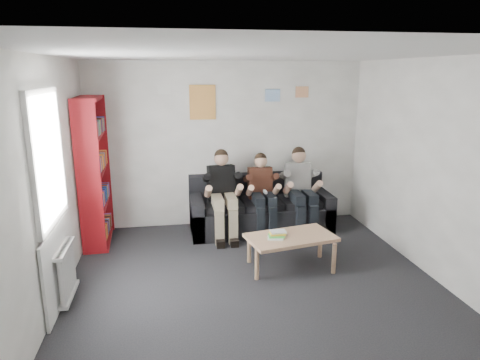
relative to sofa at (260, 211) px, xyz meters
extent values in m
plane|color=black|center=(-0.46, -2.07, -0.31)|extent=(5.00, 5.00, 0.00)
plane|color=silver|center=(-0.46, -2.07, 2.39)|extent=(5.00, 5.00, 0.00)
plane|color=beige|center=(-0.46, 0.43, 1.04)|extent=(4.50, 0.00, 4.50)
plane|color=beige|center=(-0.46, -4.57, 1.04)|extent=(4.50, 0.00, 4.50)
plane|color=beige|center=(-2.71, -2.07, 1.04)|extent=(0.00, 5.00, 5.00)
plane|color=beige|center=(1.79, -2.07, 1.04)|extent=(0.00, 5.00, 5.00)
cube|color=black|center=(0.00, -0.04, -0.10)|extent=(2.25, 0.92, 0.43)
cube|color=black|center=(0.00, 0.31, 0.34)|extent=(2.25, 0.20, 0.44)
cube|color=black|center=(-1.03, -0.04, -0.01)|extent=(0.18, 0.92, 0.61)
cube|color=black|center=(1.03, -0.04, -0.01)|extent=(0.18, 0.92, 0.61)
cube|color=black|center=(0.00, -0.13, 0.17)|extent=(1.88, 0.64, 0.10)
cube|color=maroon|center=(-2.53, -0.11, 0.78)|extent=(0.33, 0.98, 2.19)
cube|color=tan|center=(0.09, -1.49, 0.11)|extent=(1.12, 0.62, 0.04)
cylinder|color=tan|center=(-0.41, -1.74, -0.11)|extent=(0.06, 0.06, 0.40)
cylinder|color=tan|center=(0.60, -1.74, -0.11)|extent=(0.06, 0.06, 0.40)
cylinder|color=tan|center=(-0.41, -1.24, -0.11)|extent=(0.06, 0.06, 0.40)
cylinder|color=tan|center=(0.60, -1.24, -0.11)|extent=(0.06, 0.06, 0.40)
cube|color=silver|center=(-0.13, -1.54, 0.14)|extent=(0.20, 0.15, 0.02)
cube|color=green|center=(-0.11, -1.51, 0.16)|extent=(0.20, 0.15, 0.02)
cube|color=yellow|center=(-0.09, -1.48, 0.17)|extent=(0.20, 0.15, 0.02)
cube|color=silver|center=(-0.07, -1.45, 0.19)|extent=(0.20, 0.15, 0.02)
cube|color=black|center=(-0.63, 0.01, 0.50)|extent=(0.41, 0.30, 0.58)
sphere|color=tan|center=(-0.63, -0.03, 0.90)|extent=(0.23, 0.23, 0.23)
sphere|color=black|center=(-0.63, -0.02, 0.94)|extent=(0.22, 0.22, 0.22)
cube|color=gray|center=(-0.63, -0.30, 0.29)|extent=(0.37, 0.47, 0.15)
cube|color=gray|center=(-0.63, -0.53, -0.05)|extent=(0.35, 0.14, 0.53)
cube|color=black|center=(-0.63, -0.59, -0.26)|extent=(0.35, 0.27, 0.10)
cube|color=#4D2619|center=(0.00, 0.00, 0.47)|extent=(0.37, 0.27, 0.53)
sphere|color=tan|center=(0.00, -0.04, 0.84)|extent=(0.21, 0.21, 0.21)
sphere|color=black|center=(0.00, -0.02, 0.87)|extent=(0.20, 0.20, 0.20)
cube|color=black|center=(0.00, -0.28, 0.28)|extent=(0.34, 0.43, 0.14)
cube|color=black|center=(0.00, -0.49, -0.05)|extent=(0.32, 0.13, 0.53)
cube|color=black|center=(0.00, -0.54, -0.27)|extent=(0.32, 0.24, 0.09)
cube|color=silver|center=(0.00, -0.38, 0.43)|extent=(0.04, 0.13, 0.04)
cube|color=silver|center=(0.63, 0.01, 0.50)|extent=(0.41, 0.30, 0.58)
sphere|color=tan|center=(0.63, -0.03, 0.90)|extent=(0.23, 0.23, 0.23)
sphere|color=black|center=(0.63, -0.02, 0.94)|extent=(0.22, 0.22, 0.22)
cube|color=black|center=(0.63, -0.30, 0.29)|extent=(0.37, 0.48, 0.16)
cube|color=black|center=(0.63, -0.53, -0.05)|extent=(0.35, 0.14, 0.53)
cube|color=black|center=(0.63, -0.59, -0.26)|extent=(0.35, 0.27, 0.10)
cylinder|color=silver|center=(-2.61, -2.15, 0.04)|extent=(0.06, 0.06, 0.60)
cylinder|color=silver|center=(-2.61, -2.07, 0.04)|extent=(0.06, 0.06, 0.60)
cylinder|color=silver|center=(-2.61, -1.99, 0.04)|extent=(0.06, 0.06, 0.60)
cylinder|color=silver|center=(-2.61, -1.91, 0.04)|extent=(0.06, 0.06, 0.60)
cylinder|color=silver|center=(-2.61, -1.83, 0.04)|extent=(0.06, 0.06, 0.60)
cylinder|color=silver|center=(-2.61, -1.75, 0.04)|extent=(0.06, 0.06, 0.60)
cylinder|color=silver|center=(-2.61, -1.67, 0.04)|extent=(0.06, 0.06, 0.60)
cylinder|color=silver|center=(-2.61, -1.59, 0.04)|extent=(0.06, 0.06, 0.60)
cube|color=silver|center=(-2.61, -1.87, -0.24)|extent=(0.10, 0.64, 0.04)
cube|color=silver|center=(-2.61, -1.87, 0.32)|extent=(0.10, 0.64, 0.04)
cube|color=white|center=(-2.69, -1.87, 1.34)|extent=(0.02, 1.00, 1.30)
cube|color=white|center=(-2.68, -1.87, 2.02)|extent=(0.05, 1.12, 0.06)
cube|color=white|center=(-2.68, -1.87, 0.66)|extent=(0.05, 1.12, 0.06)
cube|color=white|center=(-2.68, -1.87, 0.14)|extent=(0.03, 1.30, 0.90)
cube|color=#D9D44C|center=(-0.86, 0.41, 1.74)|extent=(0.42, 0.01, 0.55)
cube|color=#469BF1|center=(0.29, 0.41, 1.84)|extent=(0.25, 0.01, 0.20)
cube|color=#B73971|center=(0.79, 0.41, 1.89)|extent=(0.22, 0.01, 0.18)
cube|color=white|center=(-1.46, 0.41, 1.94)|extent=(0.20, 0.01, 0.14)
camera|label=1|loc=(-1.44, -6.52, 2.21)|focal=32.00mm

